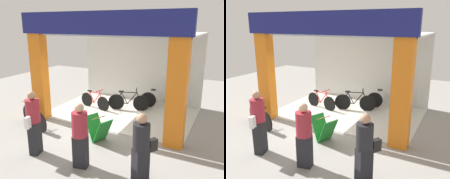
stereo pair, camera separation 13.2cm
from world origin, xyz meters
TOP-DOWN VIEW (x-y plane):
  - ground_plane at (0.00, 0.00)m, footprint 18.78×18.78m
  - shop_facade at (0.00, 1.83)m, footprint 5.59×3.97m
  - bicycle_inside_0 at (0.12, 2.13)m, footprint 1.58×0.58m
  - bicycle_inside_1 at (-1.19, 1.69)m, footprint 1.48×0.46m
  - bicycle_inside_2 at (1.19, 2.92)m, footprint 1.63×0.47m
  - bicycle_parked_0 at (-2.04, -0.83)m, footprint 1.56×0.62m
  - sandwich_board_sign at (0.39, -0.70)m, footprint 0.89×0.73m
  - pedestrian_0 at (-0.77, -2.09)m, footprint 0.44×0.58m
  - pedestrian_1 at (2.16, -1.94)m, footprint 0.54×0.64m
  - pedestrian_2 at (0.67, -2.06)m, footprint 0.45×0.45m

SIDE VIEW (x-z plane):
  - ground_plane at x=0.00m, z-range 0.00..0.00m
  - bicycle_inside_1 at x=-1.19m, z-range -0.08..0.75m
  - bicycle_inside_0 at x=0.12m, z-range -0.09..0.81m
  - bicycle_parked_0 at x=-2.04m, z-range -0.09..0.81m
  - bicycle_inside_2 at x=1.19m, z-range -0.09..0.82m
  - sandwich_board_sign at x=0.39m, z-range 0.00..0.76m
  - pedestrian_1 at x=2.16m, z-range 0.03..1.64m
  - pedestrian_2 at x=0.67m, z-range 0.04..1.67m
  - pedestrian_0 at x=-0.77m, z-range 0.04..1.77m
  - shop_facade at x=0.00m, z-range 0.14..3.87m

